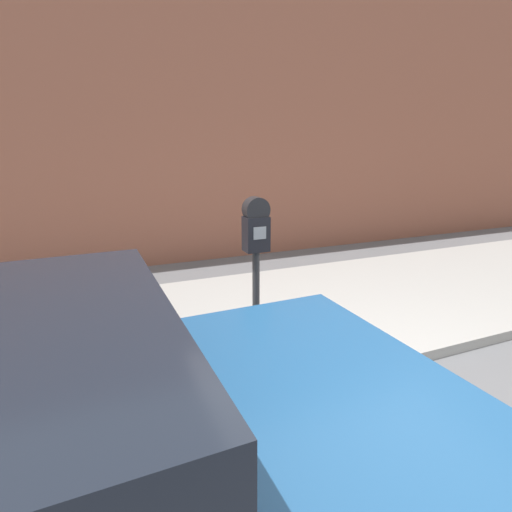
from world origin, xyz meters
name	(u,v)px	position (x,y,z in m)	size (l,w,h in m)	color
ground_plane	(416,448)	(0.00, 0.00, 0.00)	(60.00, 60.00, 0.00)	slate
sidewalk	(274,315)	(0.00, 2.20, 0.05)	(24.00, 2.80, 0.11)	#9E9B96
building_facade	(201,101)	(0.00, 5.03, 2.61)	(24.00, 0.30, 5.21)	#935642
parking_meter	(256,244)	(-0.60, 1.30, 1.15)	(0.20, 0.16, 1.42)	#2D2D30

